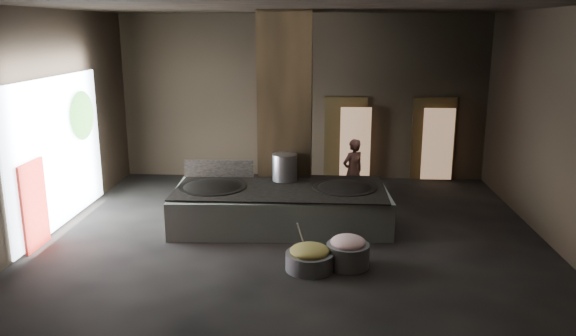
# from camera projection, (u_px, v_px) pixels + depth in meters

# --- Properties ---
(floor) EXTENTS (10.00, 9.00, 0.10)m
(floor) POSITION_uv_depth(u_px,v_px,m) (294.00, 235.00, 11.60)
(floor) COLOR black
(floor) RESTS_ON ground
(ceiling) EXTENTS (10.00, 9.00, 0.10)m
(ceiling) POSITION_uv_depth(u_px,v_px,m) (295.00, 4.00, 10.49)
(ceiling) COLOR black
(ceiling) RESTS_ON back_wall
(back_wall) EXTENTS (10.00, 0.10, 4.50)m
(back_wall) POSITION_uv_depth(u_px,v_px,m) (303.00, 97.00, 15.45)
(back_wall) COLOR black
(back_wall) RESTS_ON ground
(front_wall) EXTENTS (10.00, 0.10, 4.50)m
(front_wall) POSITION_uv_depth(u_px,v_px,m) (276.00, 190.00, 6.64)
(front_wall) COLOR black
(front_wall) RESTS_ON ground
(left_wall) EXTENTS (0.10, 9.00, 4.50)m
(left_wall) POSITION_uv_depth(u_px,v_px,m) (46.00, 123.00, 11.34)
(left_wall) COLOR black
(left_wall) RESTS_ON ground
(right_wall) EXTENTS (0.10, 9.00, 4.50)m
(right_wall) POSITION_uv_depth(u_px,v_px,m) (557.00, 128.00, 10.75)
(right_wall) COLOR black
(right_wall) RESTS_ON ground
(pillar) EXTENTS (1.20, 1.20, 4.50)m
(pillar) POSITION_uv_depth(u_px,v_px,m) (286.00, 111.00, 12.90)
(pillar) COLOR black
(pillar) RESTS_ON ground
(hearth_platform) EXTENTS (4.61, 2.39, 0.78)m
(hearth_platform) POSITION_uv_depth(u_px,v_px,m) (281.00, 207.00, 12.00)
(hearth_platform) COLOR #B5C9BA
(hearth_platform) RESTS_ON ground
(platform_cap) EXTENTS (4.41, 2.12, 0.03)m
(platform_cap) POSITION_uv_depth(u_px,v_px,m) (281.00, 188.00, 11.89)
(platform_cap) COLOR black
(platform_cap) RESTS_ON hearth_platform
(wok_left) EXTENTS (1.42, 1.42, 0.39)m
(wok_left) POSITION_uv_depth(u_px,v_px,m) (213.00, 190.00, 11.95)
(wok_left) COLOR black
(wok_left) RESTS_ON hearth_platform
(wok_left_rim) EXTENTS (1.45, 1.45, 0.05)m
(wok_left_rim) POSITION_uv_depth(u_px,v_px,m) (213.00, 187.00, 11.93)
(wok_left_rim) COLOR black
(wok_left_rim) RESTS_ON hearth_platform
(wok_right) EXTENTS (1.32, 1.32, 0.37)m
(wok_right) POSITION_uv_depth(u_px,v_px,m) (344.00, 191.00, 11.88)
(wok_right) COLOR black
(wok_right) RESTS_ON hearth_platform
(wok_right_rim) EXTENTS (1.35, 1.35, 0.05)m
(wok_right_rim) POSITION_uv_depth(u_px,v_px,m) (344.00, 188.00, 11.86)
(wok_right_rim) COLOR black
(wok_right_rim) RESTS_ON hearth_platform
(stock_pot) EXTENTS (0.55, 0.55, 0.59)m
(stock_pot) POSITION_uv_depth(u_px,v_px,m) (285.00, 167.00, 12.35)
(stock_pot) COLOR #A6A9AE
(stock_pot) RESTS_ON hearth_platform
(splash_guard) EXTENTS (1.57, 0.14, 0.39)m
(splash_guard) POSITION_uv_depth(u_px,v_px,m) (219.00, 168.00, 12.65)
(splash_guard) COLOR black
(splash_guard) RESTS_ON hearth_platform
(cook) EXTENTS (0.69, 0.64, 1.58)m
(cook) POSITION_uv_depth(u_px,v_px,m) (353.00, 172.00, 13.32)
(cook) COLOR brown
(cook) RESTS_ON ground
(veg_basin) EXTENTS (0.86, 0.86, 0.31)m
(veg_basin) POSITION_uv_depth(u_px,v_px,m) (310.00, 261.00, 9.79)
(veg_basin) COLOR slate
(veg_basin) RESTS_ON ground
(veg_fill) EXTENTS (0.69, 0.69, 0.21)m
(veg_fill) POSITION_uv_depth(u_px,v_px,m) (310.00, 251.00, 9.74)
(veg_fill) COLOR olive
(veg_fill) RESTS_ON veg_basin
(ladle) EXTENTS (0.17, 0.31, 0.60)m
(ladle) POSITION_uv_depth(u_px,v_px,m) (301.00, 237.00, 9.85)
(ladle) COLOR #A6A9AE
(ladle) RESTS_ON veg_basin
(meat_basin) EXTENTS (0.79, 0.79, 0.42)m
(meat_basin) POSITION_uv_depth(u_px,v_px,m) (348.00, 255.00, 9.92)
(meat_basin) COLOR slate
(meat_basin) RESTS_ON ground
(meat_fill) EXTENTS (0.63, 0.63, 0.24)m
(meat_fill) POSITION_uv_depth(u_px,v_px,m) (348.00, 242.00, 9.86)
(meat_fill) COLOR #DA8386
(meat_fill) RESTS_ON meat_basin
(doorway_near) EXTENTS (1.18, 0.08, 2.38)m
(doorway_near) POSITION_uv_depth(u_px,v_px,m) (345.00, 140.00, 15.56)
(doorway_near) COLOR black
(doorway_near) RESTS_ON ground
(doorway_near_glow) EXTENTS (0.83, 0.04, 1.96)m
(doorway_near_glow) POSITION_uv_depth(u_px,v_px,m) (355.00, 143.00, 15.35)
(doorway_near_glow) COLOR #8C6647
(doorway_near_glow) RESTS_ON ground
(doorway_far) EXTENTS (1.18, 0.08, 2.38)m
(doorway_far) POSITION_uv_depth(u_px,v_px,m) (433.00, 141.00, 15.42)
(doorway_far) COLOR black
(doorway_far) RESTS_ON ground
(doorway_far_glow) EXTENTS (0.83, 0.04, 1.96)m
(doorway_far_glow) POSITION_uv_depth(u_px,v_px,m) (438.00, 144.00, 15.18)
(doorway_far_glow) COLOR #8C6647
(doorway_far_glow) RESTS_ON ground
(left_opening) EXTENTS (0.04, 4.20, 3.10)m
(left_opening) POSITION_uv_depth(u_px,v_px,m) (58.00, 152.00, 11.68)
(left_opening) COLOR white
(left_opening) RESTS_ON ground
(pavilion_sliver) EXTENTS (0.05, 0.90, 1.70)m
(pavilion_sliver) POSITION_uv_depth(u_px,v_px,m) (34.00, 205.00, 10.60)
(pavilion_sliver) COLOR maroon
(pavilion_sliver) RESTS_ON ground
(tree_silhouette) EXTENTS (0.28, 1.10, 1.10)m
(tree_silhouette) POSITION_uv_depth(u_px,v_px,m) (82.00, 115.00, 12.60)
(tree_silhouette) COLOR #194714
(tree_silhouette) RESTS_ON left_opening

